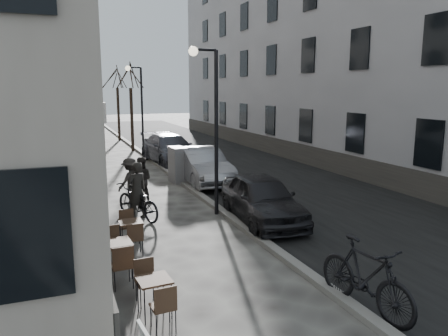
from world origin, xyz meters
TOP-DOWN VIEW (x-y plane):
  - ground at (0.00, 0.00)m, footprint 120.00×120.00m
  - road at (3.85, 16.00)m, footprint 7.30×60.00m
  - kerb at (0.20, 16.00)m, footprint 0.25×60.00m
  - building_right at (9.50, 16.50)m, footprint 4.00×35.00m
  - streetlamp_near at (-0.17, 6.00)m, footprint 0.90×0.28m
  - streetlamp_far at (-0.17, 18.00)m, footprint 0.90×0.28m
  - tree_near at (-0.10, 21.00)m, footprint 2.40×2.40m
  - tree_far at (-0.10, 27.00)m, footprint 2.40×2.40m
  - bistro_set_a at (-3.15, 0.54)m, footprint 0.59×1.39m
  - bistro_set_b at (-3.54, 2.43)m, footprint 0.65×1.53m
  - bistro_set_c at (-2.99, 3.98)m, footprint 0.56×1.37m
  - utility_cabinet at (0.10, 10.97)m, footprint 0.60×1.02m
  - bicycle at (-2.40, 6.38)m, footprint 1.47×2.15m
  - cyclist_rider at (-2.40, 6.38)m, footprint 0.75×0.64m
  - pedestrian_near at (-1.95, 8.18)m, footprint 0.92×0.81m
  - pedestrian_mid at (-2.29, 8.28)m, footprint 1.17×1.07m
  - pedestrian_far at (-3.60, 11.73)m, footprint 1.04×0.65m
  - car_near at (1.00, 4.81)m, footprint 1.99×4.22m
  - car_mid at (1.00, 10.53)m, footprint 1.56×4.45m
  - car_far at (1.00, 15.82)m, footprint 2.53×5.29m
  - moped at (0.35, -0.64)m, footprint 0.90×2.22m

SIDE VIEW (x-z plane):
  - ground at x=0.00m, z-range 0.00..0.00m
  - road at x=3.85m, z-range 0.00..0.00m
  - kerb at x=0.20m, z-range 0.00..0.12m
  - bistro_set_a at x=-3.15m, z-range 0.01..0.82m
  - bistro_set_c at x=-2.99m, z-range 0.01..0.83m
  - bistro_set_b at x=-3.54m, z-range 0.01..0.91m
  - bicycle at x=-2.40m, z-range 0.00..1.07m
  - moped at x=0.35m, z-range 0.00..1.30m
  - car_near at x=1.00m, z-range 0.00..1.40m
  - car_mid at x=1.00m, z-range 0.00..1.47m
  - car_far at x=1.00m, z-range 0.00..1.49m
  - utility_cabinet at x=0.10m, z-range 0.00..1.49m
  - pedestrian_mid at x=-2.29m, z-range 0.00..1.58m
  - pedestrian_near at x=-1.95m, z-range 0.00..1.61m
  - pedestrian_far at x=-3.60m, z-range 0.00..1.65m
  - cyclist_rider at x=-2.40m, z-range 0.00..1.75m
  - streetlamp_near at x=-0.17m, z-range 0.62..5.71m
  - streetlamp_far at x=-0.17m, z-range 0.62..5.71m
  - tree_near at x=-0.10m, z-range 1.81..7.51m
  - tree_far at x=-0.10m, z-range 1.81..7.51m
  - building_right at x=9.50m, z-range 0.00..16.00m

